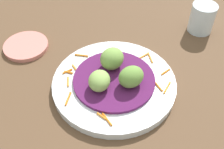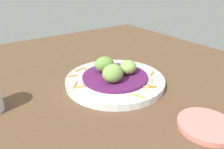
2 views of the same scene
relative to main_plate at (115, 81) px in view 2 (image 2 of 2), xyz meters
The scene contains 8 objects.
table_surface 5.30cm from the main_plate, 64.66° to the left, with size 110.00×110.00×2.00cm, color brown.
main_plate is the anchor object (origin of this frame).
cabbage_bed 1.24cm from the main_plate, ahead, with size 17.64×17.64×0.71cm, color #51194C.
carrot_garnish 1.24cm from the main_plate, behind, with size 22.86×23.52×0.40cm.
guac_scoop_left 5.35cm from the main_plate, 15.49° to the left, with size 5.52×4.49×4.39cm, color olive.
guac_scoop_center 5.47cm from the main_plate, 135.49° to the left, with size 5.49×4.83×4.74cm, color #759E47.
guac_scoop_right 5.11cm from the main_plate, 104.51° to the right, with size 4.45×5.21×3.70cm, color #84A851.
side_plate_small 25.56cm from the main_plate, behind, with size 11.04×11.04×1.06cm, color tan.
Camera 2 is at (-44.22, 26.03, 29.34)cm, focal length 34.31 mm.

